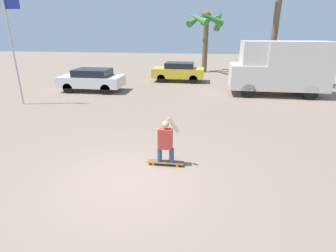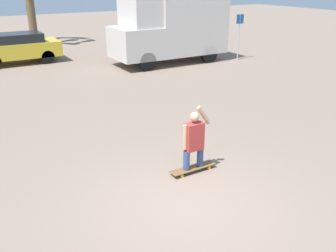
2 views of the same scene
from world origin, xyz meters
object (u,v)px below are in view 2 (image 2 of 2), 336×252
parked_car_yellow (18,48)px  street_sign (239,31)px  person_skateboarder (194,138)px  camper_van (171,27)px  skateboard (193,168)px

parked_car_yellow → street_sign: size_ratio=1.74×
person_skateboarder → street_sign: 12.20m
camper_van → parked_car_yellow: 7.48m
skateboard → parked_car_yellow: size_ratio=0.28×
street_sign → person_skateboarder: bearing=-135.1°
skateboard → camper_van: 11.30m
skateboard → person_skateboarder: 0.71m
person_skateboarder → camper_van: camper_van is taller
skateboard → parked_car_yellow: parked_car_yellow is taller
camper_van → street_sign: size_ratio=2.48×
skateboard → person_skateboarder: size_ratio=0.77×
person_skateboarder → camper_van: bearing=61.1°
parked_car_yellow → street_sign: bearing=-26.3°
person_skateboarder → parked_car_yellow: bearing=94.6°
skateboard → street_sign: (8.63, 8.60, 1.37)m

